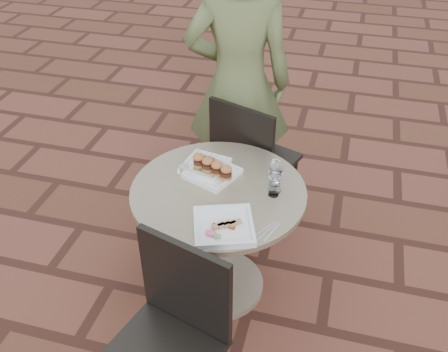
% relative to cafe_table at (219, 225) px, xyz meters
% --- Properties ---
extents(ground, '(60.00, 60.00, 0.00)m').
position_rel_cafe_table_xyz_m(ground, '(0.20, -0.16, -0.48)').
color(ground, brown).
rests_on(ground, ground).
extents(cafe_table, '(0.90, 0.90, 0.73)m').
position_rel_cafe_table_xyz_m(cafe_table, '(0.00, 0.00, 0.00)').
color(cafe_table, gray).
rests_on(cafe_table, ground).
extents(chair_far, '(0.56, 0.56, 0.93)m').
position_rel_cafe_table_xyz_m(chair_far, '(0.03, 0.62, 0.07)').
color(chair_far, black).
rests_on(chair_far, ground).
extents(chair_near, '(0.55, 0.55, 0.93)m').
position_rel_cafe_table_xyz_m(chair_near, '(0.00, -0.72, 0.07)').
color(chair_near, black).
rests_on(chair_near, ground).
extents(diner, '(0.75, 0.58, 1.82)m').
position_rel_cafe_table_xyz_m(diner, '(-0.10, 0.82, 0.43)').
color(diner, '#515D33').
rests_on(diner, ground).
extents(plate_salmon, '(0.26, 0.26, 0.06)m').
position_rel_cafe_table_xyz_m(plate_salmon, '(-0.12, 0.16, 0.26)').
color(plate_salmon, white).
rests_on(plate_salmon, cafe_table).
extents(plate_sliders, '(0.31, 0.31, 0.15)m').
position_rel_cafe_table_xyz_m(plate_sliders, '(-0.06, 0.11, 0.28)').
color(plate_sliders, white).
rests_on(plate_sliders, cafe_table).
extents(plate_tuna, '(0.35, 0.35, 0.03)m').
position_rel_cafe_table_xyz_m(plate_tuna, '(0.10, -0.28, 0.26)').
color(plate_tuna, white).
rests_on(plate_tuna, cafe_table).
extents(wine_glass_right, '(0.06, 0.06, 0.15)m').
position_rel_cafe_table_xyz_m(wine_glass_right, '(0.28, 0.03, 0.35)').
color(wine_glass_right, white).
rests_on(wine_glass_right, cafe_table).
extents(wine_glass_mid, '(0.07, 0.07, 0.16)m').
position_rel_cafe_table_xyz_m(wine_glass_mid, '(0.27, 0.12, 0.36)').
color(wine_glass_mid, white).
rests_on(wine_glass_mid, cafe_table).
extents(wine_glass_far, '(0.08, 0.08, 0.18)m').
position_rel_cafe_table_xyz_m(wine_glass_far, '(0.28, 0.07, 0.37)').
color(wine_glass_far, white).
rests_on(wine_glass_far, cafe_table).
extents(steel_ramekin, '(0.07, 0.07, 0.04)m').
position_rel_cafe_table_xyz_m(steel_ramekin, '(-0.22, 0.09, 0.27)').
color(steel_ramekin, silver).
rests_on(steel_ramekin, cafe_table).
extents(cutlery_set, '(0.14, 0.19, 0.00)m').
position_rel_cafe_table_xyz_m(cutlery_set, '(0.30, -0.25, 0.25)').
color(cutlery_set, silver).
rests_on(cutlery_set, cafe_table).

